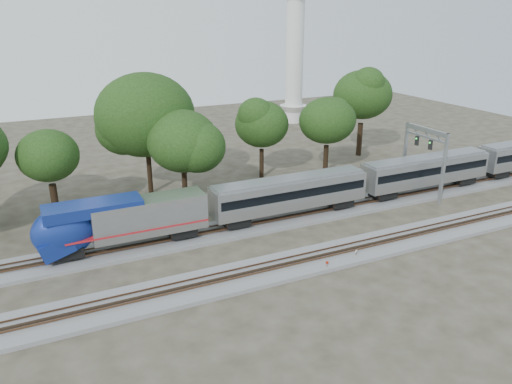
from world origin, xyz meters
TOP-DOWN VIEW (x-y plane):
  - ground at (0.00, 0.00)m, footprint 160.00×160.00m
  - track_far at (0.00, 6.00)m, footprint 160.00×5.00m
  - track_near at (0.00, -4.00)m, footprint 160.00×5.00m
  - switch_stand_red at (1.88, -6.01)m, footprint 0.31×0.09m
  - switch_stand_white at (5.72, -5.26)m, footprint 0.30×0.13m
  - switch_lever at (4.99, -5.63)m, footprint 0.57×0.45m
  - signal_gantry at (24.04, 6.00)m, footprint 0.62×7.37m
  - tree_2 at (-19.70, 18.52)m, footprint 7.59×7.59m
  - tree_3 at (-7.66, 21.84)m, footprint 10.61×10.61m
  - tree_4 at (-4.59, 16.50)m, footprint 8.12×8.12m
  - tree_5 at (8.53, 21.53)m, footprint 7.98×7.98m
  - tree_6 at (17.86, 19.10)m, footprint 8.11×8.11m
  - tree_7 at (28.42, 25.23)m, footprint 10.26×10.26m

SIDE VIEW (x-z plane):
  - ground at x=0.00m, z-range 0.00..0.00m
  - switch_lever at x=4.99m, z-range 0.00..0.30m
  - track_far at x=0.00m, z-range -0.16..0.57m
  - track_near at x=0.00m, z-range -0.16..0.57m
  - switch_stand_red at x=1.88m, z-range 0.13..1.11m
  - switch_stand_white at x=5.72m, z-range 0.14..1.11m
  - signal_gantry at x=24.04m, z-range 2.05..11.02m
  - tree_2 at x=-19.70m, z-range 2.10..12.79m
  - tree_5 at x=8.53m, z-range 2.21..13.45m
  - tree_6 at x=17.86m, z-range 2.24..13.68m
  - tree_4 at x=-4.59m, z-range 2.24..13.69m
  - tree_7 at x=28.42m, z-range 2.85..17.31m
  - tree_3 at x=-7.66m, z-range 2.95..17.90m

